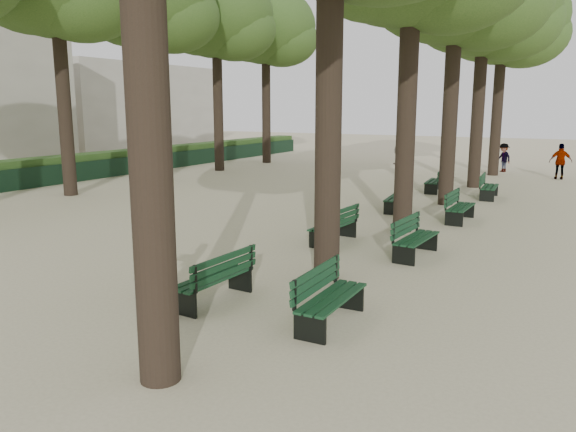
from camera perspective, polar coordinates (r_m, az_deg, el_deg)
The scene contains 20 objects.
ground at distance 9.97m, azimuth -11.61°, elevation -9.39°, with size 120.00×120.00×0.00m, color beige.
tree_central_4 at distance 25.81m, azimuth 19.37°, elevation 19.85°, with size 6.00×6.00×9.95m.
tree_central_5 at distance 30.69m, azimuth 21.06°, elevation 18.24°, with size 6.00×6.00×9.95m.
tree_far_4 at distance 31.28m, azimuth -7.33°, elevation 19.61°, with size 6.00×6.00×10.45m.
tree_far_5 at distance 35.41m, azimuth -2.29°, elevation 18.68°, with size 6.00×6.00×10.45m.
bench_left_0 at distance 10.16m, azimuth -7.56°, elevation -7.23°, with size 0.66×1.83×0.92m.
bench_left_1 at distance 14.47m, azimuth 4.64°, elevation -1.64°, with size 0.68×1.83×0.92m.
bench_left_2 at distance 19.15m, azimuth 10.96°, elevation 1.32°, with size 0.78×1.86×0.92m.
bench_left_3 at distance 23.77m, azimuth 14.62°, elevation 3.03°, with size 0.73×1.85×0.92m.
bench_right_0 at distance 9.12m, azimuth 4.41°, elevation -9.31°, with size 0.60×1.81×0.92m.
bench_right_1 at distance 13.38m, azimuth 12.87°, elevation -2.94°, with size 0.67×1.83×0.92m.
bench_right_2 at distance 17.83m, azimuth 17.10°, elevation 0.32°, with size 0.58×1.80×0.92m.
bench_right_3 at distance 22.68m, azimuth 19.75°, elevation 2.37°, with size 0.70×1.84×0.92m.
man_with_map at distance 9.89m, azimuth -12.93°, elevation -4.90°, with size 0.62×0.64×1.54m.
pedestrian_b at distance 32.27m, azimuth 21.05°, elevation 5.55°, with size 0.98×0.30×1.52m, color #262628.
pedestrian_a at distance 34.44m, azimuth 11.24°, elevation 6.46°, with size 0.79×0.32×1.62m, color #262628.
pedestrian_c at distance 29.95m, azimuth 25.96°, elevation 5.00°, with size 1.01×0.34×1.72m, color #262628.
fence at distance 27.96m, azimuth -20.52°, elevation 4.21°, with size 0.08×42.00×0.90m, color black.
hedge at distance 28.48m, azimuth -21.46°, elevation 4.56°, with size 1.20×42.00×1.20m, color #264919.
building_far at distance 53.90m, azimuth -17.94°, elevation 10.59°, with size 12.00×16.00×7.00m, color #B7B2A3.
Camera 1 is at (6.16, -7.04, 3.44)m, focal length 35.00 mm.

